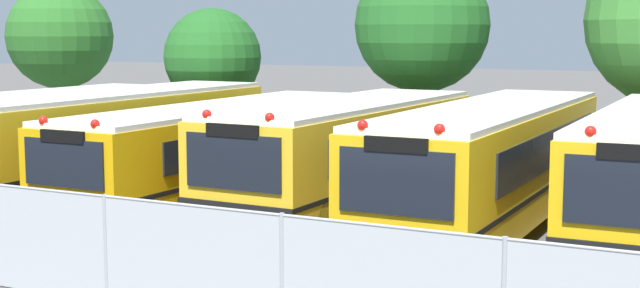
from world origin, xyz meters
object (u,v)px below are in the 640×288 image
(school_bus_3, at_px, (348,152))
(school_bus_4, at_px, (491,162))
(traffic_cone, at_px, (21,247))
(tree_2, at_px, (423,23))
(school_bus_2, at_px, (221,148))
(tree_0, at_px, (59,35))
(school_bus_0, at_px, (23,133))
(tree_1, at_px, (214,54))
(school_bus_1, at_px, (111,137))

(school_bus_3, height_order, school_bus_4, school_bus_4)
(traffic_cone, bearing_deg, tree_2, 78.44)
(school_bus_2, bearing_deg, tree_0, -33.87)
(school_bus_0, xyz_separation_m, tree_0, (-7.80, 9.85, 2.70))
(tree_0, relative_size, tree_2, 0.96)
(school_bus_3, height_order, tree_2, tree_2)
(school_bus_0, distance_m, traffic_cone, 9.37)
(school_bus_3, height_order, tree_1, tree_1)
(school_bus_2, bearing_deg, school_bus_0, -0.58)
(tree_0, height_order, tree_1, tree_0)
(school_bus_1, distance_m, school_bus_3, 6.75)
(school_bus_3, bearing_deg, tree_2, -81.79)
(school_bus_2, relative_size, tree_0, 1.79)
(school_bus_4, distance_m, traffic_cone, 9.61)
(school_bus_3, height_order, traffic_cone, school_bus_3)
(school_bus_4, bearing_deg, school_bus_3, -3.34)
(school_bus_0, height_order, tree_0, tree_0)
(tree_0, height_order, traffic_cone, tree_0)
(school_bus_1, bearing_deg, school_bus_4, -179.01)
(school_bus_0, distance_m, tree_0, 12.85)
(school_bus_0, distance_m, school_bus_2, 6.76)
(school_bus_1, bearing_deg, tree_0, -41.71)
(school_bus_3, xyz_separation_m, tree_2, (-0.83, 6.99, 3.03))
(school_bus_2, distance_m, tree_1, 9.00)
(school_bus_4, distance_m, tree_2, 8.87)
(school_bus_1, height_order, tree_0, tree_0)
(school_bus_3, xyz_separation_m, tree_1, (-8.40, 7.05, 1.99))
(school_bus_2, xyz_separation_m, tree_0, (-14.57, 9.99, 2.72))
(school_bus_1, height_order, tree_1, tree_1)
(school_bus_0, bearing_deg, school_bus_2, -179.45)
(school_bus_1, bearing_deg, tree_2, -128.74)
(tree_1, bearing_deg, school_bus_4, -31.39)
(tree_1, relative_size, traffic_cone, 10.68)
(school_bus_3, distance_m, school_bus_4, 3.46)
(tree_0, relative_size, tree_1, 1.24)
(school_bus_0, relative_size, tree_1, 2.14)
(school_bus_2, height_order, tree_1, tree_1)
(tree_2, bearing_deg, school_bus_2, -109.86)
(school_bus_0, relative_size, traffic_cone, 22.89)
(school_bus_3, bearing_deg, school_bus_4, 178.46)
(tree_2, bearing_deg, traffic_cone, -101.56)
(school_bus_2, height_order, school_bus_4, school_bus_4)
(school_bus_1, relative_size, school_bus_2, 1.02)
(school_bus_1, relative_size, school_bus_4, 1.02)
(school_bus_0, distance_m, tree_1, 7.55)
(traffic_cone, bearing_deg, tree_1, 109.39)
(school_bus_2, height_order, school_bus_3, school_bus_3)
(school_bus_3, distance_m, tree_2, 7.66)
(school_bus_1, distance_m, tree_2, 9.85)
(traffic_cone, bearing_deg, school_bus_4, 42.23)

